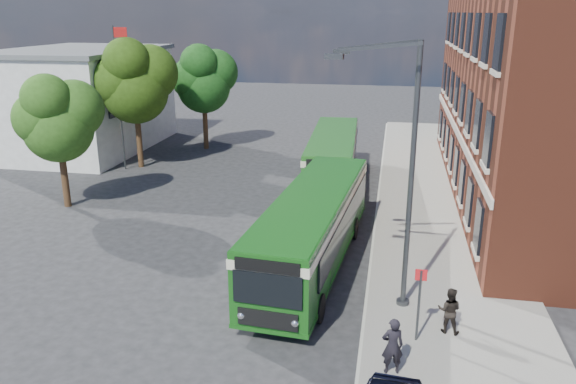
# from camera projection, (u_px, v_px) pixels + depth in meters

# --- Properties ---
(ground) EXTENTS (120.00, 120.00, 0.00)m
(ground) POSITION_uv_depth(u_px,v_px,m) (269.00, 270.00, 22.26)
(ground) COLOR #262628
(ground) RESTS_ON ground
(pavement) EXTENTS (6.00, 48.00, 0.15)m
(pavement) POSITION_uv_depth(u_px,v_px,m) (438.00, 212.00, 28.47)
(pavement) COLOR gray
(pavement) RESTS_ON ground
(kerb_line) EXTENTS (0.12, 48.00, 0.01)m
(kerb_line) POSITION_uv_depth(u_px,v_px,m) (377.00, 210.00, 29.04)
(kerb_line) COLOR beige
(kerb_line) RESTS_ON ground
(white_building) EXTENTS (9.40, 13.40, 7.30)m
(white_building) POSITION_uv_depth(u_px,v_px,m) (83.00, 99.00, 41.17)
(white_building) COLOR silver
(white_building) RESTS_ON ground
(flagpole) EXTENTS (0.95, 0.10, 9.00)m
(flagpole) POSITION_uv_depth(u_px,v_px,m) (119.00, 93.00, 35.11)
(flagpole) COLOR #373A3C
(flagpole) RESTS_ON ground
(street_lamp) EXTENTS (2.96, 2.38, 9.00)m
(street_lamp) POSITION_uv_depth(u_px,v_px,m) (400.00, 174.00, 18.06)
(street_lamp) COLOR #373A3C
(street_lamp) RESTS_ON ground
(bus_stop_sign) EXTENTS (0.35, 0.08, 2.52)m
(bus_stop_sign) POSITION_uv_depth(u_px,v_px,m) (419.00, 300.00, 16.87)
(bus_stop_sign) COLOR #373A3C
(bus_stop_sign) RESTS_ON ground
(bus_front) EXTENTS (3.52, 12.33, 3.02)m
(bus_front) POSITION_uv_depth(u_px,v_px,m) (313.00, 223.00, 22.16)
(bus_front) COLOR #145014
(bus_front) RESTS_ON ground
(bus_rear) EXTENTS (3.09, 11.28, 3.02)m
(bus_rear) POSITION_uv_depth(u_px,v_px,m) (333.00, 154.00, 32.92)
(bus_rear) COLOR #225F1D
(bus_rear) RESTS_ON ground
(pedestrian_a) EXTENTS (0.70, 0.54, 1.69)m
(pedestrian_a) POSITION_uv_depth(u_px,v_px,m) (392.00, 346.00, 15.48)
(pedestrian_a) COLOR black
(pedestrian_a) RESTS_ON pavement
(pedestrian_b) EXTENTS (0.83, 0.70, 1.51)m
(pedestrian_b) POSITION_uv_depth(u_px,v_px,m) (449.00, 310.00, 17.50)
(pedestrian_b) COLOR black
(pedestrian_b) RESTS_ON pavement
(tree_left) EXTENTS (4.13, 3.93, 6.98)m
(tree_left) POSITION_uv_depth(u_px,v_px,m) (57.00, 118.00, 28.13)
(tree_left) COLOR #3C2716
(tree_left) RESTS_ON ground
(tree_mid) EXTENTS (4.94, 4.70, 8.35)m
(tree_mid) POSITION_uv_depth(u_px,v_px,m) (135.00, 80.00, 35.34)
(tree_mid) COLOR #3C2716
(tree_mid) RESTS_ON ground
(tree_right) EXTENTS (4.55, 4.33, 7.68)m
(tree_right) POSITION_uv_depth(u_px,v_px,m) (204.00, 78.00, 40.50)
(tree_right) COLOR #3C2716
(tree_right) RESTS_ON ground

